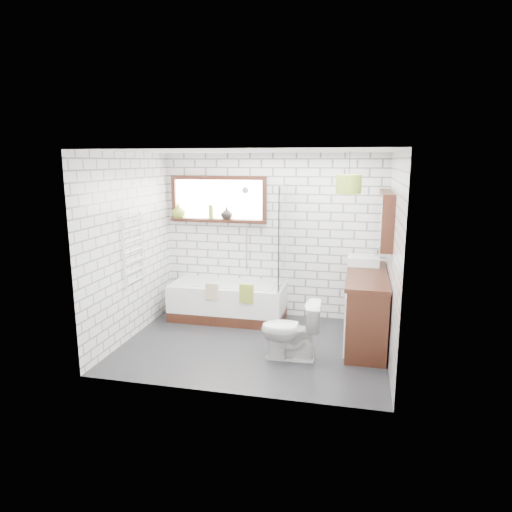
% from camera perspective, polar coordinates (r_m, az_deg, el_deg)
% --- Properties ---
extents(floor, '(3.40, 2.60, 0.01)m').
position_cam_1_polar(floor, '(6.13, -0.35, -11.11)').
color(floor, black).
rests_on(floor, ground).
extents(ceiling, '(3.40, 2.60, 0.01)m').
position_cam_1_polar(ceiling, '(5.65, -0.38, 13.04)').
color(ceiling, white).
rests_on(ceiling, ground).
extents(wall_back, '(3.40, 0.01, 2.50)m').
position_cam_1_polar(wall_back, '(7.02, 2.07, 2.51)').
color(wall_back, white).
rests_on(wall_back, ground).
extents(wall_front, '(3.40, 0.01, 2.50)m').
position_cam_1_polar(wall_front, '(4.53, -4.12, -2.71)').
color(wall_front, white).
rests_on(wall_front, ground).
extents(wall_left, '(0.01, 2.60, 2.50)m').
position_cam_1_polar(wall_left, '(6.36, -15.49, 1.11)').
color(wall_left, white).
rests_on(wall_left, ground).
extents(wall_right, '(0.01, 2.60, 2.50)m').
position_cam_1_polar(wall_right, '(5.63, 16.78, -0.32)').
color(wall_right, white).
rests_on(wall_right, ground).
extents(window, '(1.52, 0.16, 0.68)m').
position_cam_1_polar(window, '(7.11, -4.76, 7.07)').
color(window, black).
rests_on(window, wall_back).
extents(towel_radiator, '(0.06, 0.52, 1.00)m').
position_cam_1_polar(towel_radiator, '(6.35, -15.10, 0.66)').
color(towel_radiator, white).
rests_on(towel_radiator, wall_left).
extents(mirror_cabinet, '(0.16, 1.20, 0.70)m').
position_cam_1_polar(mirror_cabinet, '(6.15, 15.86, 4.51)').
color(mirror_cabinet, black).
rests_on(mirror_cabinet, wall_right).
extents(shower_riser, '(0.02, 0.02, 1.30)m').
position_cam_1_polar(shower_riser, '(7.04, -1.20, 3.37)').
color(shower_riser, silver).
rests_on(shower_riser, wall_back).
extents(bathtub, '(1.72, 0.76, 0.55)m').
position_cam_1_polar(bathtub, '(7.02, -3.51, -5.67)').
color(bathtub, white).
rests_on(bathtub, floor).
extents(shower_screen, '(0.02, 0.72, 1.50)m').
position_cam_1_polar(shower_screen, '(6.60, 3.38, 2.38)').
color(shower_screen, white).
rests_on(shower_screen, bathtub).
extents(towel_green, '(0.20, 0.05, 0.27)m').
position_cam_1_polar(towel_green, '(6.50, -1.19, -4.72)').
color(towel_green, olive).
rests_on(towel_green, bathtub).
extents(towel_beige, '(0.18, 0.05, 0.24)m').
position_cam_1_polar(towel_beige, '(6.64, -5.51, -4.42)').
color(towel_beige, tan).
rests_on(towel_beige, bathtub).
extents(vanity, '(0.53, 1.65, 0.94)m').
position_cam_1_polar(vanity, '(6.27, 13.61, -6.30)').
color(vanity, black).
rests_on(vanity, floor).
extents(basin, '(0.43, 0.38, 0.13)m').
position_cam_1_polar(basin, '(6.60, 13.27, -0.55)').
color(basin, white).
rests_on(basin, vanity).
extents(tap, '(0.03, 0.03, 0.15)m').
position_cam_1_polar(tap, '(6.59, 14.69, -0.06)').
color(tap, silver).
rests_on(tap, vanity).
extents(toilet, '(0.44, 0.74, 0.73)m').
position_cam_1_polar(toilet, '(5.63, 4.31, -9.22)').
color(toilet, white).
rests_on(toilet, floor).
extents(vase_olive, '(0.25, 0.25, 0.23)m').
position_cam_1_polar(vase_olive, '(7.33, -9.68, 5.45)').
color(vase_olive, olive).
rests_on(vase_olive, window).
extents(vase_dark, '(0.22, 0.22, 0.19)m').
position_cam_1_polar(vase_dark, '(7.07, -3.69, 5.21)').
color(vase_dark, black).
rests_on(vase_dark, window).
extents(bottle, '(0.08, 0.08, 0.21)m').
position_cam_1_polar(bottle, '(7.14, -5.67, 5.35)').
color(bottle, olive).
rests_on(bottle, window).
extents(pendant, '(0.31, 0.31, 0.23)m').
position_cam_1_polar(pendant, '(5.85, 11.51, 8.79)').
color(pendant, olive).
rests_on(pendant, ceiling).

